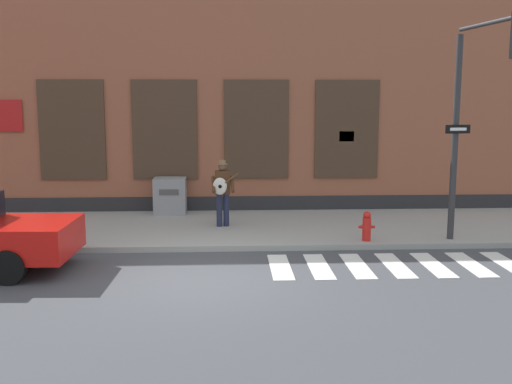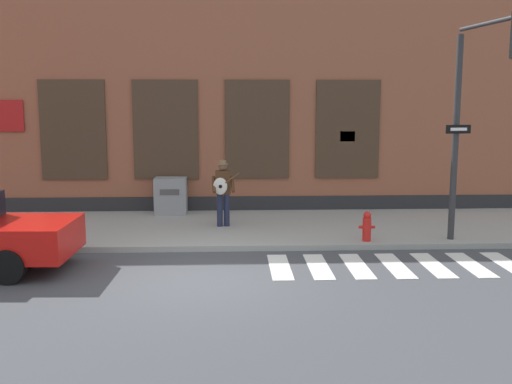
% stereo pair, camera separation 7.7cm
% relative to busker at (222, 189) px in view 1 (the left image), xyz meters
% --- Properties ---
extents(ground_plane, '(160.00, 160.00, 0.00)m').
position_rel_busker_xyz_m(ground_plane, '(-0.34, -4.16, -1.11)').
color(ground_plane, '#424449').
extents(sidewalk, '(28.00, 4.41, 0.14)m').
position_rel_busker_xyz_m(sidewalk, '(-0.34, 0.09, -1.05)').
color(sidewalk, '#9E9E99').
rests_on(sidewalk, ground).
extents(building_backdrop, '(28.00, 4.06, 7.09)m').
position_rel_busker_xyz_m(building_backdrop, '(-0.34, 4.29, 2.43)').
color(building_backdrop, '#99563D').
rests_on(building_backdrop, ground).
extents(crosswalk, '(5.20, 1.90, 0.01)m').
position_rel_busker_xyz_m(crosswalk, '(3.60, -3.42, -1.11)').
color(crosswalk, silver).
rests_on(crosswalk, ground).
extents(busker, '(0.73, 0.55, 1.72)m').
position_rel_busker_xyz_m(busker, '(0.00, 0.00, 0.00)').
color(busker, '#1E233D').
rests_on(busker, sidewalk).
extents(traffic_light, '(0.72, 2.66, 4.92)m').
position_rel_busker_xyz_m(traffic_light, '(5.53, -2.66, 2.42)').
color(traffic_light, '#2D2D30').
rests_on(traffic_light, sidewalk).
extents(utility_box, '(0.91, 0.69, 1.04)m').
position_rel_busker_xyz_m(utility_box, '(-1.52, 1.84, -0.46)').
color(utility_box, gray).
rests_on(utility_box, sidewalk).
extents(fire_hydrant, '(0.38, 0.20, 0.70)m').
position_rel_busker_xyz_m(fire_hydrant, '(3.38, -1.77, -0.63)').
color(fire_hydrant, red).
rests_on(fire_hydrant, sidewalk).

